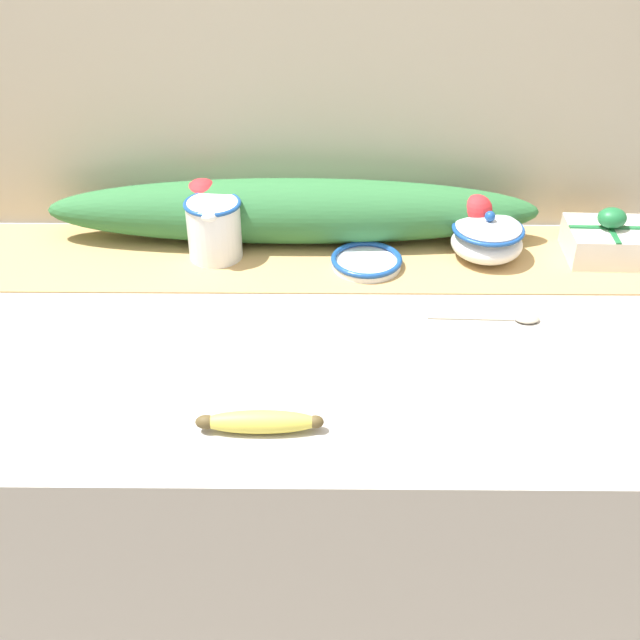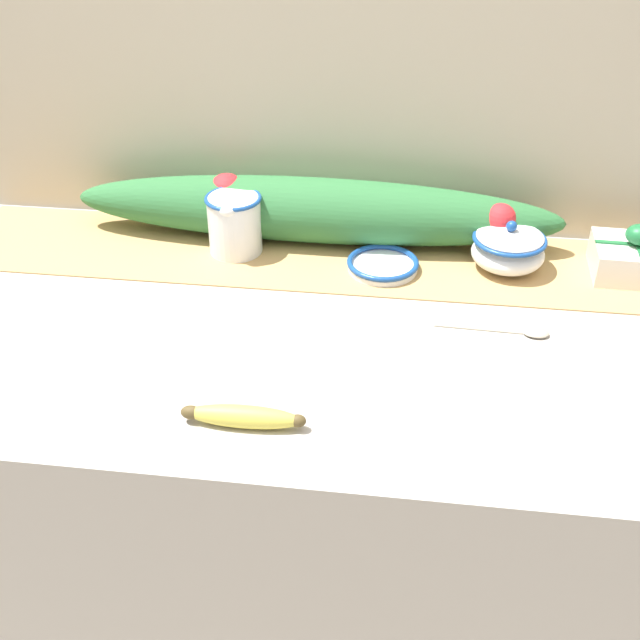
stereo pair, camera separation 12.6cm
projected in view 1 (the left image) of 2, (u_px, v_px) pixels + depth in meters
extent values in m
cube|color=#B7B2AD|center=(292.00, 508.00, 1.58)|extent=(1.49, 0.75, 0.87)
cube|color=#B7AD99|center=(292.00, 58.00, 1.48)|extent=(2.29, 0.04, 2.40)
cube|color=tan|center=(292.00, 257.00, 1.53)|extent=(1.37, 0.26, 0.00)
cylinder|color=white|center=(214.00, 230.00, 1.50)|extent=(0.10, 0.10, 0.11)
torus|color=#194793|center=(212.00, 204.00, 1.47)|extent=(0.11, 0.11, 0.01)
torus|color=white|center=(218.00, 210.00, 1.55)|extent=(0.06, 0.01, 0.06)
ellipsoid|color=white|center=(209.00, 216.00, 1.43)|extent=(0.03, 0.02, 0.02)
ellipsoid|color=white|center=(487.00, 243.00, 1.51)|extent=(0.13, 0.13, 0.06)
torus|color=#194793|center=(488.00, 229.00, 1.49)|extent=(0.14, 0.14, 0.01)
ellipsoid|color=white|center=(489.00, 226.00, 1.49)|extent=(0.12, 0.12, 0.02)
sphere|color=#194793|center=(490.00, 216.00, 1.48)|extent=(0.02, 0.02, 0.02)
cylinder|color=white|center=(366.00, 264.00, 1.49)|extent=(0.13, 0.13, 0.01)
torus|color=#194793|center=(367.00, 259.00, 1.49)|extent=(0.13, 0.13, 0.01)
ellipsoid|color=#DBCC4C|center=(261.00, 422.00, 1.11)|extent=(0.17, 0.04, 0.03)
ellipsoid|color=brown|center=(206.00, 422.00, 1.11)|extent=(0.03, 0.02, 0.02)
ellipsoid|color=brown|center=(315.00, 422.00, 1.11)|extent=(0.02, 0.02, 0.02)
cube|color=#A89E89|center=(471.00, 319.00, 1.35)|extent=(0.14, 0.01, 0.00)
ellipsoid|color=#A89E89|center=(527.00, 318.00, 1.35)|extent=(0.04, 0.03, 0.01)
cube|color=silver|center=(607.00, 242.00, 1.51)|extent=(0.15, 0.13, 0.06)
cube|color=#1E6B38|center=(610.00, 227.00, 1.50)|extent=(0.15, 0.01, 0.00)
cube|color=#1E6B38|center=(610.00, 227.00, 1.50)|extent=(0.01, 0.13, 0.00)
ellipsoid|color=#1E6B38|center=(612.00, 218.00, 1.49)|extent=(0.05, 0.05, 0.04)
ellipsoid|color=#2D6B38|center=(293.00, 211.00, 1.55)|extent=(0.95, 0.14, 0.12)
sphere|color=red|center=(134.00, 201.00, 1.54)|extent=(0.05, 0.05, 0.05)
sphere|color=red|center=(203.00, 198.00, 1.54)|extent=(0.07, 0.07, 0.07)
sphere|color=red|center=(293.00, 198.00, 1.54)|extent=(0.07, 0.07, 0.07)
sphere|color=red|center=(373.00, 196.00, 1.55)|extent=(0.06, 0.06, 0.06)
sphere|color=red|center=(477.00, 210.00, 1.52)|extent=(0.06, 0.06, 0.06)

